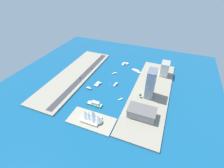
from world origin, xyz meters
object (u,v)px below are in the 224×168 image
yacht_sleek_gray (116,84)px  catamaran_blue (98,84)px  ferry_green_doubledeck (95,104)px  tower_tall_glass (151,84)px  traffic_light_waterfront (81,81)px  opera_landmark (92,116)px  hotel_broad_white (165,69)px  hatchback_blue (80,78)px  barge_flat_brown (136,71)px  patrol_launch_navy (89,88)px  pickup_red (92,69)px  carpark_squat_concrete (142,112)px  sailboat_small_white (121,99)px  ferry_white_commuter (125,64)px  water_taxi_orange (115,73)px

yacht_sleek_gray → catamaran_blue: 37.52m
ferry_green_doubledeck → tower_tall_glass: (-84.03, -59.36, 27.20)m
traffic_light_waterfront → opera_landmark: 108.15m
hotel_broad_white → hatchback_blue: 187.25m
catamaran_blue → barge_flat_brown: 102.20m
catamaran_blue → hotel_broad_white: 151.28m
hatchback_blue → patrol_launch_navy: bearing=145.1°
tower_tall_glass → ferry_green_doubledeck: bearing=35.2°
ferry_green_doubledeck → hatchback_blue: 90.24m
patrol_launch_navy → catamaran_blue: (-10.50, -20.12, -0.01)m
traffic_light_waterfront → hotel_broad_white: bearing=-148.6°
yacht_sleek_gray → barge_flat_brown: bearing=-110.7°
pickup_red → traffic_light_waterfront: (-4.55, 58.12, 3.45)m
catamaran_blue → tower_tall_glass: size_ratio=0.34×
yacht_sleek_gray → carpark_squat_concrete: 96.90m
yacht_sleek_gray → tower_tall_glass: tower_tall_glass is taller
sailboat_small_white → patrol_launch_navy: size_ratio=0.86×
ferry_white_commuter → barge_flat_brown: bearing=149.8°
barge_flat_brown → traffic_light_waterfront: bearing=43.6°
pickup_red → hatchback_blue: bearing=83.9°
ferry_green_doubledeck → hotel_broad_white: (-100.63, -143.98, 15.14)m
yacht_sleek_gray → barge_flat_brown: (-26.15, -69.19, -0.43)m
hatchback_blue → ferry_white_commuter: bearing=-125.3°
hatchback_blue → pickup_red: 44.92m
yacht_sleek_gray → hatchback_blue: 80.09m
opera_landmark → hatchback_blue: bearing=-50.3°
hatchback_blue → barge_flat_brown: bearing=-143.5°
sailboat_small_white → carpark_squat_concrete: size_ratio=0.25×
ferry_green_doubledeck → tower_tall_glass: size_ratio=0.54×
opera_landmark → pickup_red: bearing=-62.0°
yacht_sleek_gray → catamaran_blue: size_ratio=0.83×
yacht_sleek_gray → tower_tall_glass: size_ratio=0.28×
water_taxi_orange → hotel_broad_white: size_ratio=0.39×
barge_flat_brown → tower_tall_glass: tower_tall_glass is taller
tower_tall_glass → pickup_red: bearing=-17.6°
patrol_launch_navy → tower_tall_glass: (-116.97, -21.86, 28.71)m
sailboat_small_white → hatchback_blue: bearing=-16.1°
catamaran_blue → pickup_red: 62.09m
barge_flat_brown → yacht_sleek_gray: bearing=69.3°
carpark_squat_concrete → sailboat_small_white: bearing=-31.0°
sailboat_small_white → opera_landmark: 70.95m
yacht_sleek_gray → pickup_red: (74.76, -35.61, 2.11)m
water_taxi_orange → ferry_white_commuter: 51.08m
barge_flat_brown → traffic_light_waterfront: 133.15m
catamaran_blue → sailboat_small_white: bearing=156.0°
carpark_squat_concrete → traffic_light_waterfront: size_ratio=6.96×
yacht_sleek_gray → patrol_launch_navy: bearing=35.3°
tower_tall_glass → opera_landmark: (71.18, 94.15, -18.92)m
carpark_squat_concrete → catamaran_blue: bearing=-27.1°
barge_flat_brown → tower_tall_glass: size_ratio=0.47×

